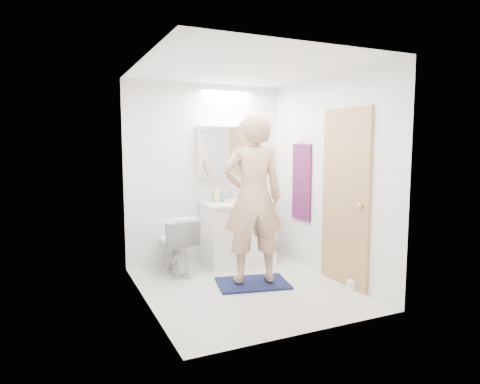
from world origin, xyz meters
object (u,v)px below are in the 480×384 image
medicine_cabinet (228,151)px  person (253,198)px  vanity_cabinet (238,234)px  toilet (175,244)px  soap_bottle_b (221,196)px  toilet_paper_roll (352,285)px  soap_bottle_a (217,194)px  toothbrush_cup (250,197)px

medicine_cabinet → person: person is taller
vanity_cabinet → person: size_ratio=0.47×
toilet → medicine_cabinet: bearing=-162.8°
vanity_cabinet → soap_bottle_b: (-0.17, 0.18, 0.51)m
vanity_cabinet → soap_bottle_b: bearing=133.0°
medicine_cabinet → toilet_paper_roll: medicine_cabinet is taller
soap_bottle_a → toilet_paper_roll: (0.95, -1.66, -0.88)m
vanity_cabinet → toilet: vanity_cabinet is taller
toilet → soap_bottle_b: (0.74, 0.30, 0.53)m
person → toilet_paper_roll: person is taller
person → toilet_paper_roll: size_ratio=17.24×
medicine_cabinet → soap_bottle_b: 0.61m
toothbrush_cup → soap_bottle_a: bearing=-178.9°
toilet_paper_roll → toilet: bearing=139.2°
soap_bottle_a → toilet_paper_roll: 2.10m
toilet → toothbrush_cup: 1.29m
person → vanity_cabinet: bearing=-91.6°
toilet → vanity_cabinet: bearing=-176.3°
medicine_cabinet → vanity_cabinet: bearing=-77.4°
toilet → soap_bottle_b: soap_bottle_b is taller
soap_bottle_a → toilet_paper_roll: soap_bottle_a is taller
toilet_paper_roll → person: bearing=147.0°
person → toilet_paper_roll: (0.93, -0.60, -0.95)m
person → soap_bottle_a: 1.06m
vanity_cabinet → toilet: bearing=-172.8°
soap_bottle_b → toilet_paper_roll: bearing=-62.7°
vanity_cabinet → person: bearing=-103.9°
vanity_cabinet → soap_bottle_a: 0.61m
toilet → soap_bottle_b: 0.96m
medicine_cabinet → soap_bottle_a: 0.60m
soap_bottle_b → toothbrush_cup: soap_bottle_b is taller
vanity_cabinet → soap_bottle_a: size_ratio=4.00×
medicine_cabinet → person: (-0.18, -1.12, -0.50)m
vanity_cabinet → toilet_paper_roll: size_ratio=8.18×
toilet → toilet_paper_roll: 2.15m
vanity_cabinet → toothbrush_cup: toothbrush_cup is taller
medicine_cabinet → soap_bottle_b: (-0.12, -0.03, -0.60)m
toilet → person: (0.68, -0.79, 0.63)m
vanity_cabinet → medicine_cabinet: 1.13m
vanity_cabinet → toilet_paper_roll: 1.70m
person → toilet: bearing=-36.8°
vanity_cabinet → toilet: (-0.91, -0.11, -0.02)m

